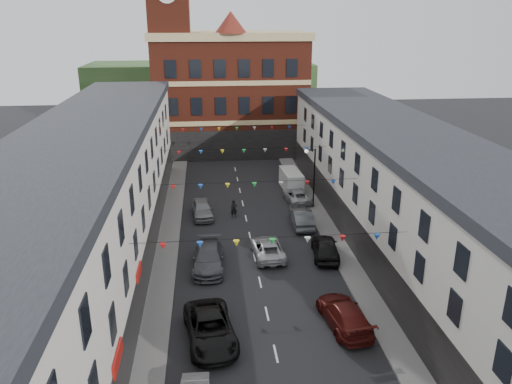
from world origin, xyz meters
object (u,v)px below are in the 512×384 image
object	(u,v)px
car_left_d	(208,258)
car_right_f	(297,196)
car_right_c	(344,314)
car_right_e	(301,218)
street_lamp	(312,170)
pedestrian	(234,209)
white_van	(291,180)
car_right_d	(325,248)
moving_car	(267,248)
car_left_e	(202,209)
car_left_c	(210,329)

from	to	relation	value
car_left_d	car_right_f	bearing A→B (deg)	58.10
car_right_c	car_right_e	bearing A→B (deg)	-97.61
street_lamp	pedestrian	size ratio (longest dim) A/B	3.49
car_right_c	white_van	distance (m)	25.65
car_right_c	car_right_d	bearing A→B (deg)	-102.71
car_left_d	moving_car	distance (m)	4.86
white_van	car_right_c	bearing A→B (deg)	-95.81
car_left_e	moving_car	size ratio (longest dim) A/B	0.92
street_lamp	white_van	size ratio (longest dim) A/B	1.29
street_lamp	pedestrian	bearing A→B (deg)	-167.79
car_right_f	car_left_c	bearing A→B (deg)	62.53
car_right_d	pedestrian	distance (m)	11.10
car_left_d	moving_car	xyz separation A→B (m)	(4.63, 1.47, -0.12)
car_left_e	car_right_e	xyz separation A→B (m)	(8.85, -3.10, 0.02)
car_left_c	car_right_e	distance (m)	18.19
car_right_c	car_right_f	world-z (taller)	car_right_c
car_left_e	pedestrian	xyz separation A→B (m)	(2.94, -0.47, 0.08)
car_right_e	white_van	xyz separation A→B (m)	(0.79, 10.19, 0.23)
car_left_c	white_van	distance (m)	27.88
car_right_d	moving_car	distance (m)	4.52
car_right_c	pedestrian	size ratio (longest dim) A/B	3.14
car_left_c	car_right_f	world-z (taller)	car_left_c
car_right_e	moving_car	size ratio (longest dim) A/B	0.97
car_right_c	car_right_d	size ratio (longest dim) A/B	1.13
car_left_d	pedestrian	bearing A→B (deg)	78.07
white_van	pedestrian	size ratio (longest dim) A/B	2.70
car_left_e	car_right_c	bearing A→B (deg)	-70.77
car_right_c	pedestrian	world-z (taller)	pedestrian
street_lamp	pedestrian	world-z (taller)	street_lamp
car_right_e	white_van	size ratio (longest dim) A/B	1.04
car_left_d	car_left_e	size ratio (longest dim) A/B	1.23
car_left_c	white_van	world-z (taller)	white_van
car_right_d	pedestrian	bearing A→B (deg)	-46.66
car_right_c	car_right_f	distance (m)	21.66
street_lamp	white_van	xyz separation A→B (m)	(-0.95, 5.90, -2.88)
pedestrian	car_right_c	bearing A→B (deg)	-79.63
car_right_e	car_right_f	size ratio (longest dim) A/B	1.02
car_right_f	pedestrian	bearing A→B (deg)	23.07
car_left_c	white_van	bearing A→B (deg)	63.18
moving_car	car_left_c	bearing A→B (deg)	62.79
street_lamp	car_left_d	size ratio (longest dim) A/B	1.07
car_left_c	car_right_d	world-z (taller)	car_right_d
street_lamp	car_left_d	xyz separation A→B (m)	(-10.15, -11.42, -3.09)
car_left_d	pedestrian	distance (m)	10.08
street_lamp	car_right_d	xyz separation A→B (m)	(-1.05, -10.58, -3.09)
car_left_c	pedestrian	distance (m)	18.93
street_lamp	car_left_d	bearing A→B (deg)	-131.63
car_left_d	car_left_e	world-z (taller)	car_left_d
car_left_d	pedestrian	xyz separation A→B (m)	(2.50, 9.76, 0.05)
street_lamp	car_right_c	xyz separation A→B (m)	(-2.06, -19.73, -3.12)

